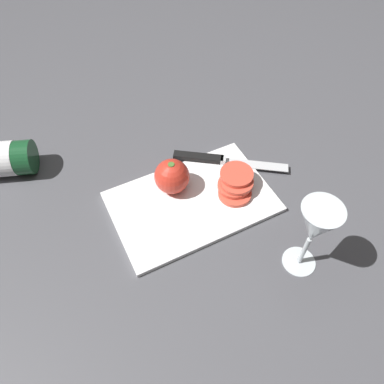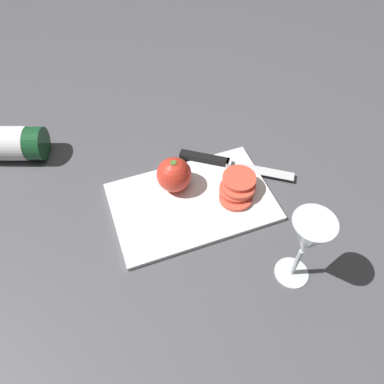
% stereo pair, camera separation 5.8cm
% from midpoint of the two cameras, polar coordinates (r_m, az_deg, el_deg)
% --- Properties ---
extents(ground_plane, '(3.00, 3.00, 0.00)m').
position_cam_midpoint_polar(ground_plane, '(0.82, 2.89, -2.44)').
color(ground_plane, '#4C4C51').
extents(cutting_board, '(0.35, 0.22, 0.01)m').
position_cam_midpoint_polar(cutting_board, '(0.83, 1.99, -1.59)').
color(cutting_board, white).
rests_on(cutting_board, ground_plane).
extents(wine_bottle, '(0.31, 0.16, 0.08)m').
position_cam_midpoint_polar(wine_bottle, '(0.99, -25.54, 6.64)').
color(wine_bottle, '#194C28').
rests_on(wine_bottle, ground_plane).
extents(wine_glass, '(0.07, 0.07, 0.18)m').
position_cam_midpoint_polar(wine_glass, '(0.67, 19.54, -6.97)').
color(wine_glass, silver).
rests_on(wine_glass, ground_plane).
extents(whole_tomato, '(0.08, 0.08, 0.08)m').
position_cam_midpoint_polar(whole_tomato, '(0.82, -0.74, 2.57)').
color(whole_tomato, red).
rests_on(whole_tomato, cutting_board).
extents(knife, '(0.24, 0.17, 0.01)m').
position_cam_midpoint_polar(knife, '(0.89, 5.48, 4.69)').
color(knife, silver).
rests_on(knife, cutting_board).
extents(tomato_slice_stack_near, '(0.09, 0.10, 0.04)m').
position_cam_midpoint_polar(tomato_slice_stack_near, '(0.83, 8.92, 0.52)').
color(tomato_slice_stack_near, '#DB4C38').
rests_on(tomato_slice_stack_near, cutting_board).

